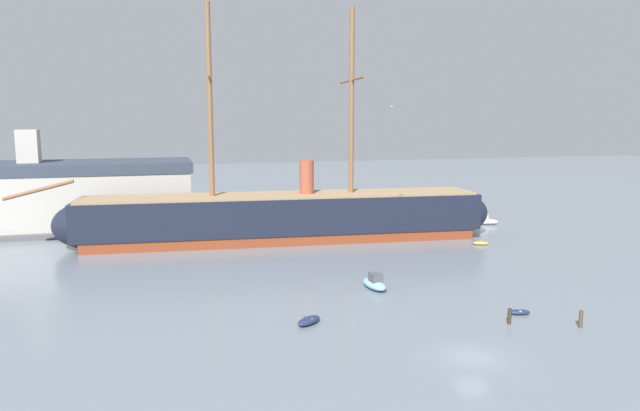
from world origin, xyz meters
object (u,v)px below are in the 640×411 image
(dinghy_foreground_left, at_px, (309,321))
(seagull_in_flight, at_px, (391,106))
(mooring_piling_nearest, at_px, (509,316))
(dinghy_foreground_right, at_px, (519,312))
(motorboat_far_left, at_px, (122,237))
(motorboat_far_right, at_px, (485,221))
(tall_ship, at_px, (283,217))
(dockside_warehouse_left, at_px, (57,196))
(motorboat_near_centre, at_px, (375,283))
(mooring_piling_left_pair, at_px, (581,319))
(dinghy_alongside_stern, at_px, (481,243))

(dinghy_foreground_left, xyz_separation_m, seagull_in_flight, (15.52, 19.04, 19.34))
(mooring_piling_nearest, relative_size, seagull_in_flight, 1.32)
(dinghy_foreground_right, bearing_deg, seagull_in_flight, 100.83)
(motorboat_far_left, relative_size, motorboat_far_right, 1.05)
(dinghy_foreground_right, relative_size, motorboat_far_right, 0.47)
(dinghy_foreground_right, bearing_deg, tall_ship, 109.96)
(tall_ship, height_order, dockside_warehouse_left, tall_ship)
(dinghy_foreground_right, height_order, motorboat_near_centre, motorboat_near_centre)
(tall_ship, relative_size, dinghy_foreground_right, 32.43)
(motorboat_far_left, height_order, motorboat_far_right, motorboat_far_left)
(mooring_piling_nearest, xyz_separation_m, mooring_piling_left_pair, (5.54, -2.50, 0.05))
(motorboat_near_centre, relative_size, motorboat_far_right, 0.96)
(dinghy_foreground_right, bearing_deg, dockside_warehouse_left, 129.82)
(mooring_piling_nearest, bearing_deg, tall_ship, 106.07)
(dinghy_foreground_left, xyz_separation_m, dinghy_foreground_right, (19.71, -2.85, -0.09))
(dinghy_alongside_stern, relative_size, mooring_piling_nearest, 1.66)
(motorboat_far_left, distance_m, dockside_warehouse_left, 17.20)
(dinghy_alongside_stern, bearing_deg, dinghy_foreground_left, -142.04)
(mooring_piling_nearest, bearing_deg, dockside_warehouse_left, 127.47)
(mooring_piling_left_pair, relative_size, seagull_in_flight, 1.41)
(motorboat_near_centre, relative_size, mooring_piling_left_pair, 2.93)
(dinghy_foreground_right, height_order, dockside_warehouse_left, dockside_warehouse_left)
(motorboat_far_right, bearing_deg, mooring_piling_left_pair, -112.18)
(mooring_piling_left_pair, xyz_separation_m, dockside_warehouse_left, (-51.13, 61.97, 4.80))
(seagull_in_flight, bearing_deg, dinghy_alongside_stern, 20.43)
(motorboat_near_centre, xyz_separation_m, mooring_piling_nearest, (7.69, -13.56, 0.07))
(dockside_warehouse_left, bearing_deg, dinghy_foreground_right, -50.18)
(motorboat_far_left, relative_size, seagull_in_flight, 4.50)
(dinghy_alongside_stern, bearing_deg, seagull_in_flight, -159.57)
(motorboat_far_left, height_order, seagull_in_flight, seagull_in_flight)
(tall_ship, distance_m, dinghy_foreground_left, 36.64)
(motorboat_near_centre, bearing_deg, dockside_warehouse_left, 129.54)
(dinghy_foreground_left, bearing_deg, tall_ship, 81.21)
(dinghy_foreground_right, height_order, mooring_piling_left_pair, mooring_piling_left_pair)
(tall_ship, relative_size, dinghy_foreground_left, 24.09)
(dinghy_foreground_right, bearing_deg, dinghy_alongside_stern, 65.58)
(dinghy_alongside_stern, height_order, mooring_piling_left_pair, mooring_piling_left_pair)
(motorboat_far_left, relative_size, mooring_piling_left_pair, 3.19)
(motorboat_far_left, bearing_deg, mooring_piling_left_pair, -50.42)
(motorboat_near_centre, relative_size, seagull_in_flight, 4.13)
(motorboat_far_left, bearing_deg, dinghy_foreground_left, -66.99)
(dinghy_foreground_right, distance_m, dockside_warehouse_left, 75.08)
(dinghy_foreground_right, distance_m, seagull_in_flight, 29.58)
(dinghy_foreground_left, relative_size, motorboat_near_centre, 0.66)
(dockside_warehouse_left, relative_size, seagull_in_flight, 43.02)
(dinghy_foreground_right, xyz_separation_m, seagull_in_flight, (-4.19, 21.90, 19.43))
(motorboat_near_centre, relative_size, dinghy_alongside_stern, 1.89)
(tall_ship, bearing_deg, motorboat_near_centre, -81.51)
(dockside_warehouse_left, bearing_deg, motorboat_near_centre, -50.46)
(motorboat_near_centre, bearing_deg, dinghy_alongside_stern, 36.01)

